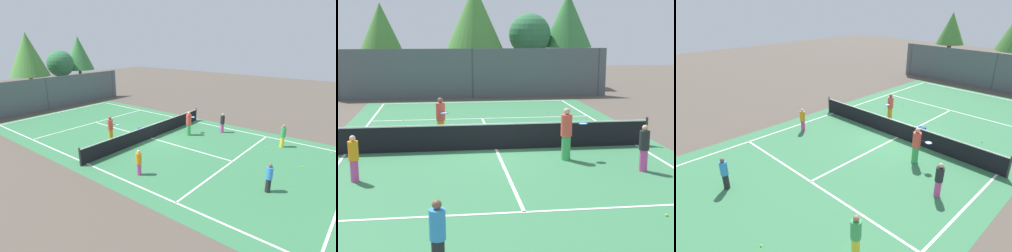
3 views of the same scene
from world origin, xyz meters
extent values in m
plane|color=brown|center=(0.00, 0.00, 0.00)|extent=(80.00, 80.00, 0.00)
cube|color=#387A4C|center=(0.00, 0.00, 0.00)|extent=(13.00, 25.00, 0.00)
cube|color=white|center=(-5.50, 0.00, 0.01)|extent=(0.10, 24.00, 0.01)
cube|color=white|center=(5.50, 0.00, 0.01)|extent=(0.10, 24.00, 0.01)
cube|color=white|center=(0.00, 12.00, 0.01)|extent=(11.00, 0.10, 0.01)
cube|color=white|center=(0.00, -6.40, 0.01)|extent=(11.00, 0.10, 0.01)
cube|color=white|center=(0.00, 6.40, 0.01)|extent=(11.00, 0.10, 0.01)
cube|color=white|center=(0.00, 0.00, 0.01)|extent=(0.10, 12.80, 0.01)
cylinder|color=#333833|center=(-5.90, 0.00, 0.55)|extent=(0.10, 0.10, 1.10)
cylinder|color=#333833|center=(5.90, 0.00, 0.55)|extent=(0.10, 0.10, 1.10)
cube|color=black|center=(0.00, 0.00, 0.47)|extent=(11.80, 0.03, 0.95)
cube|color=white|center=(0.00, 0.00, 0.97)|extent=(11.80, 0.04, 0.05)
cube|color=#515B60|center=(0.00, 14.00, 1.60)|extent=(18.00, 0.06, 3.20)
cylinder|color=#3F4447|center=(-8.50, 14.00, 1.60)|extent=(0.12, 0.12, 3.20)
cylinder|color=#3F4447|center=(0.00, 14.00, 1.60)|extent=(0.12, 0.12, 3.20)
cylinder|color=brown|center=(-6.14, 17.42, 1.53)|extent=(0.43, 0.43, 3.06)
cone|color=#4C8E3D|center=(-6.14, 17.42, 4.65)|extent=(2.86, 2.86, 3.18)
cylinder|color=orange|center=(-2.05, 1.93, 0.40)|extent=(0.30, 0.30, 0.81)
cylinder|color=#E54C3F|center=(-2.05, 1.93, 1.16)|extent=(0.37, 0.37, 0.71)
sphere|color=brown|center=(-2.05, 1.93, 1.63)|extent=(0.22, 0.22, 0.22)
cylinder|color=black|center=(-1.96, 1.61, 1.20)|extent=(0.08, 0.20, 0.03)
torus|color=blue|center=(-1.89, 1.37, 1.20)|extent=(0.41, 0.41, 0.03)
cylinder|color=silver|center=(-1.89, 1.37, 1.20)|extent=(0.34, 0.34, 0.00)
cylinder|color=#232328|center=(-2.09, -9.19, 0.34)|extent=(0.25, 0.25, 0.67)
cylinder|color=#388CD8|center=(-2.09, -9.19, 0.96)|extent=(0.31, 0.31, 0.59)
sphere|color=brown|center=(-2.09, -9.19, 1.35)|extent=(0.18, 0.18, 0.18)
cylinder|color=#3FA559|center=(2.24, -1.74, 0.42)|extent=(0.31, 0.31, 0.85)
cylinder|color=#E54C3F|center=(2.24, -1.74, 1.22)|extent=(0.39, 0.39, 0.74)
sphere|color=tan|center=(2.24, -1.74, 1.70)|extent=(0.23, 0.23, 0.23)
cylinder|color=black|center=(2.59, -1.70, 1.26)|extent=(0.20, 0.05, 0.03)
torus|color=blue|center=(2.84, -1.68, 1.26)|extent=(0.36, 0.36, 0.03)
cylinder|color=silver|center=(2.84, -1.68, 1.26)|extent=(0.30, 0.30, 0.00)
cylinder|color=yellow|center=(4.12, -7.91, 0.36)|extent=(0.27, 0.27, 0.73)
cylinder|color=#3FA559|center=(4.12, -7.91, 1.04)|extent=(0.33, 0.33, 0.64)
sphere|color=#A37556|center=(4.12, -7.91, 1.46)|extent=(0.20, 0.20, 0.20)
cylinder|color=#D14799|center=(4.35, -3.38, 0.35)|extent=(0.26, 0.26, 0.70)
cylinder|color=#232328|center=(4.35, -3.38, 1.01)|extent=(0.32, 0.32, 0.61)
sphere|color=tan|center=(4.35, -3.38, 1.41)|extent=(0.19, 0.19, 0.19)
cylinder|color=#D14799|center=(-4.60, -3.30, 0.33)|extent=(0.24, 0.24, 0.65)
cylinder|color=orange|center=(-4.60, -3.30, 0.94)|extent=(0.30, 0.30, 0.57)
sphere|color=beige|center=(-4.60, -3.30, 1.32)|extent=(0.18, 0.18, 0.18)
cube|color=blue|center=(0.61, 1.58, 0.18)|extent=(0.41, 0.29, 0.36)
sphere|color=#CCE533|center=(0.53, 1.58, 0.39)|extent=(0.07, 0.07, 0.07)
sphere|color=#CCE533|center=(0.69, 1.62, 0.39)|extent=(0.07, 0.07, 0.07)
sphere|color=#CCE533|center=(-3.48, 3.34, 0.03)|extent=(0.07, 0.07, 0.07)
sphere|color=#CCE533|center=(3.68, 2.84, 0.03)|extent=(0.07, 0.07, 0.07)
sphere|color=#CCE533|center=(-3.89, 6.22, 0.03)|extent=(0.07, 0.07, 0.07)
sphere|color=#CCE533|center=(-3.07, 4.88, 0.03)|extent=(0.07, 0.07, 0.07)
sphere|color=#CCE533|center=(1.74, -9.80, 0.03)|extent=(0.07, 0.07, 0.07)
sphere|color=#CCE533|center=(3.39, -7.10, 0.03)|extent=(0.07, 0.07, 0.07)
camera|label=1|loc=(-13.91, -12.67, 6.80)|focal=29.58mm
camera|label=2|loc=(-1.92, -17.57, 4.48)|focal=51.74mm
camera|label=3|loc=(8.61, -12.83, 7.22)|focal=31.03mm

